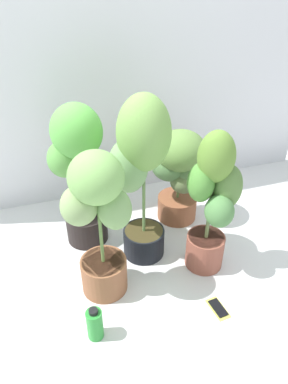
% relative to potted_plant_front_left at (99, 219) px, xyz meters
% --- Properties ---
extents(ground_plane, '(8.00, 8.00, 0.00)m').
position_rel_potted_plant_front_left_xyz_m(ground_plane, '(0.29, 0.10, -0.48)').
color(ground_plane, silver).
rests_on(ground_plane, ground).
extents(mylar_back_wall, '(3.20, 0.01, 2.00)m').
position_rel_potted_plant_front_left_xyz_m(mylar_back_wall, '(0.29, 0.96, 0.52)').
color(mylar_back_wall, silver).
rests_on(mylar_back_wall, ground).
extents(potted_plant_front_left, '(0.40, 0.35, 0.84)m').
position_rel_potted_plant_front_left_xyz_m(potted_plant_front_left, '(0.00, 0.00, 0.00)').
color(potted_plant_front_left, brown).
rests_on(potted_plant_front_left, ground).
extents(potted_plant_back_right, '(0.45, 0.42, 0.65)m').
position_rel_potted_plant_front_left_xyz_m(potted_plant_back_right, '(0.63, 0.47, -0.09)').
color(potted_plant_back_right, brown).
rests_on(potted_plant_back_right, ground).
extents(potted_plant_front_right, '(0.33, 0.29, 0.86)m').
position_rel_potted_plant_front_left_xyz_m(potted_plant_front_right, '(0.61, -0.01, -0.03)').
color(potted_plant_front_right, brown).
rests_on(potted_plant_front_right, ground).
extents(potted_plant_center, '(0.36, 0.31, 1.00)m').
position_rel_potted_plant_front_left_xyz_m(potted_plant_center, '(0.27, 0.21, 0.14)').
color(potted_plant_center, black).
rests_on(potted_plant_center, ground).
extents(potted_plant_back_left, '(0.38, 0.35, 0.91)m').
position_rel_potted_plant_front_left_xyz_m(potted_plant_back_left, '(-0.03, 0.45, 0.05)').
color(potted_plant_back_left, black).
rests_on(potted_plant_back_left, ground).
extents(cell_phone, '(0.08, 0.15, 0.01)m').
position_rel_potted_plant_front_left_xyz_m(cell_phone, '(0.53, -0.33, -0.47)').
color(cell_phone, '#D1D153').
rests_on(cell_phone, ground).
extents(nutrient_bottle, '(0.08, 0.08, 0.19)m').
position_rel_potted_plant_front_left_xyz_m(nutrient_bottle, '(-0.11, -0.29, -0.39)').
color(nutrient_bottle, green).
rests_on(nutrient_bottle, ground).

